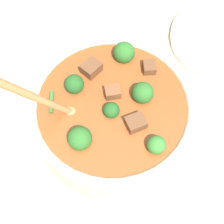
% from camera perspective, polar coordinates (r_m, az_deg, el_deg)
% --- Properties ---
extents(ground_plane, '(4.00, 4.00, 0.00)m').
position_cam_1_polar(ground_plane, '(0.62, -0.00, -2.90)').
color(ground_plane, '#C6B293').
extents(stew_bowl, '(0.34, 0.29, 0.29)m').
position_cam_1_polar(stew_bowl, '(0.56, -0.03, -0.28)').
color(stew_bowl, beige).
rests_on(stew_bowl, ground_plane).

